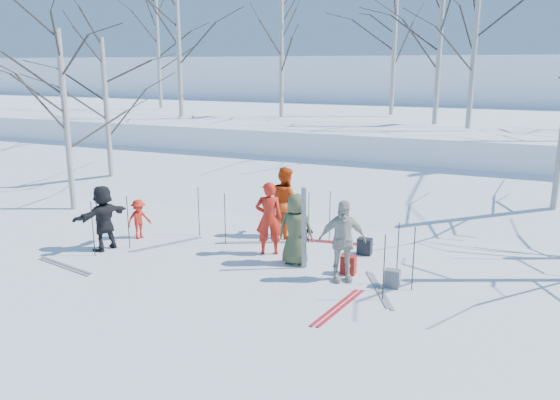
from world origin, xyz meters
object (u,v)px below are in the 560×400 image
at_px(skier_grey_west, 104,218).
at_px(dog, 306,240).
at_px(skier_olive_center, 296,229).
at_px(skier_red_seated, 139,219).
at_px(skier_cream_east, 342,241).
at_px(backpack_dark, 365,246).
at_px(backpack_grey, 392,279).
at_px(backpack_red, 348,265).
at_px(skier_redor_behind, 285,202).
at_px(skier_red_north, 269,218).

xyz_separation_m(skier_grey_west, dog, (4.61, 1.86, -0.55)).
bearing_deg(skier_olive_center, skier_red_seated, -8.22).
bearing_deg(skier_grey_west, dog, 125.82).
bearing_deg(skier_olive_center, skier_grey_west, 4.65).
bearing_deg(skier_cream_east, skier_red_seated, 143.66).
bearing_deg(skier_grey_west, backpack_dark, 123.68).
bearing_deg(backpack_grey, dog, 149.54).
bearing_deg(backpack_red, skier_grey_west, -172.65).
bearing_deg(skier_redor_behind, backpack_red, 176.80).
height_order(skier_olive_center, skier_redor_behind, skier_redor_behind).
relative_size(skier_redor_behind, dog, 2.98).
relative_size(skier_cream_east, backpack_dark, 4.39).
xyz_separation_m(skier_olive_center, skier_red_seated, (-4.48, 0.14, -0.30)).
height_order(skier_redor_behind, backpack_dark, skier_redor_behind).
height_order(skier_olive_center, skier_red_seated, skier_olive_center).
xyz_separation_m(skier_redor_behind, skier_red_seated, (-3.44, -1.77, -0.41)).
bearing_deg(backpack_red, backpack_grey, -18.80).
height_order(skier_olive_center, dog, skier_olive_center).
bearing_deg(backpack_dark, backpack_grey, -59.21).
bearing_deg(skier_red_seated, skier_cream_east, -71.91).
distance_m(skier_red_north, backpack_dark, 2.42).
bearing_deg(dog, skier_olive_center, 83.41).
height_order(backpack_red, backpack_dark, backpack_red).
bearing_deg(skier_red_seated, backpack_dark, -54.39).
bearing_deg(skier_red_north, skier_red_seated, -19.00).
height_order(backpack_red, backpack_grey, backpack_red).
bearing_deg(backpack_grey, skier_cream_east, -178.11).
relative_size(skier_redor_behind, backpack_red, 4.44).
bearing_deg(skier_redor_behind, backpack_dark, -157.84).
distance_m(skier_olive_center, backpack_grey, 2.48).
distance_m(skier_cream_east, dog, 2.10).
xyz_separation_m(backpack_red, backpack_dark, (0.00, 1.39, -0.01)).
xyz_separation_m(dog, backpack_grey, (2.44, -1.44, -0.07)).
xyz_separation_m(skier_olive_center, backpack_dark, (1.31, 1.24, -0.63)).
height_order(skier_red_north, dog, skier_red_north).
height_order(skier_redor_behind, dog, skier_redor_behind).
bearing_deg(skier_olive_center, dog, -90.65).
relative_size(backpack_red, backpack_dark, 1.05).
bearing_deg(backpack_dark, skier_cream_east, -91.44).
xyz_separation_m(skier_grey_west, backpack_dark, (6.02, 2.17, -0.61)).
distance_m(skier_olive_center, dog, 1.10).
height_order(skier_red_north, skier_red_seated, skier_red_north).
relative_size(skier_redor_behind, skier_red_seated, 1.78).
distance_m(dog, backpack_red, 1.77).
distance_m(skier_cream_east, backpack_grey, 1.29).
relative_size(skier_red_north, backpack_dark, 4.45).
distance_m(skier_red_seated, backpack_dark, 5.90).
relative_size(skier_red_north, backpack_red, 4.24).
relative_size(skier_red_seated, skier_grey_west, 0.64).
relative_size(skier_redor_behind, backpack_dark, 4.66).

